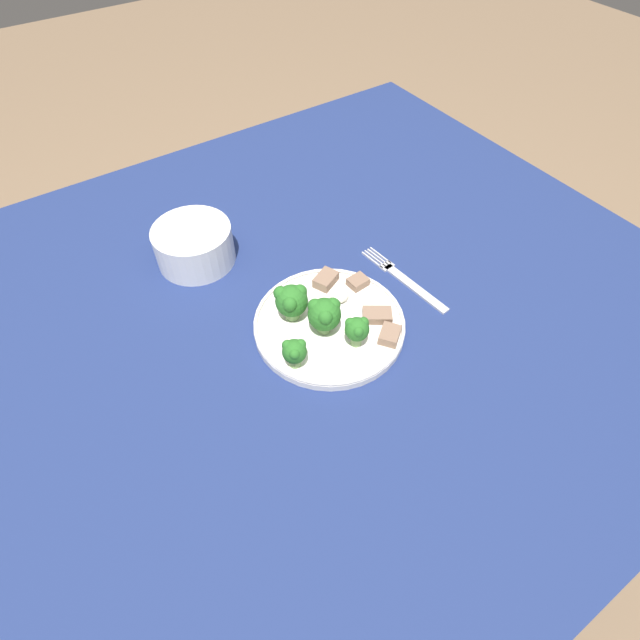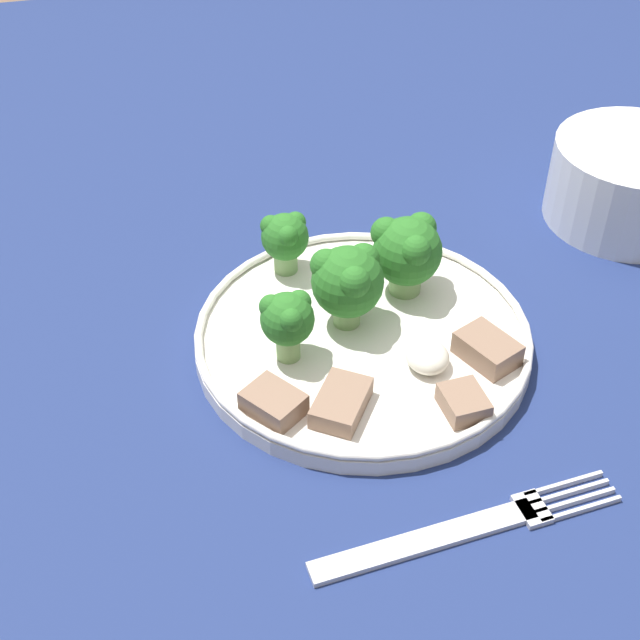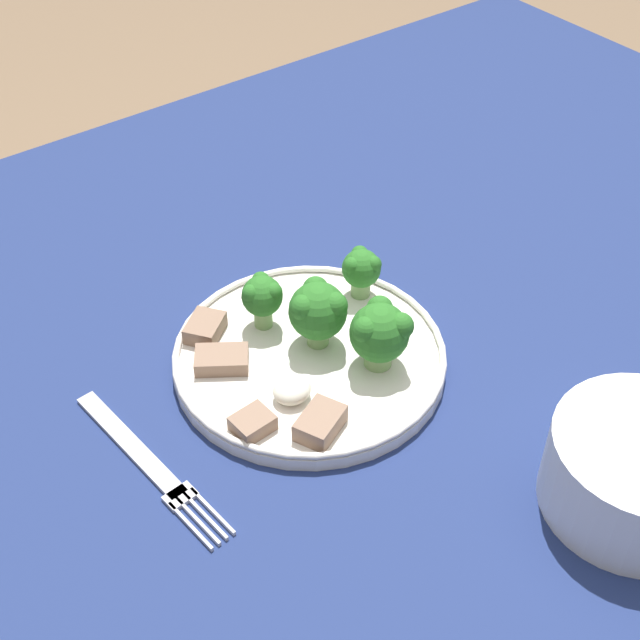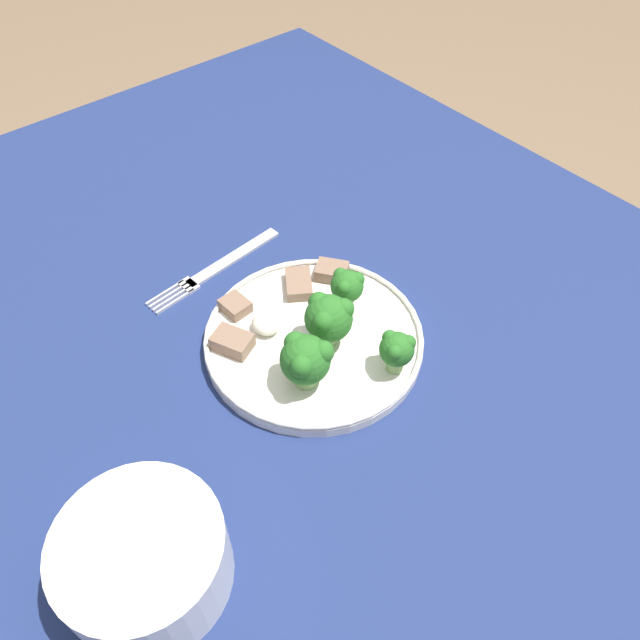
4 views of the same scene
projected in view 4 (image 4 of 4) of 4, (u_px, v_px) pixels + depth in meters
ground_plane at (307, 623)px, 1.18m from camera, size 8.00×8.00×0.00m
table at (298, 447)px, 0.69m from camera, size 1.37×1.11×0.74m
dinner_plate at (314, 338)px, 0.68m from camera, size 0.24×0.24×0.02m
fork at (217, 268)px, 0.76m from camera, size 0.04×0.19×0.00m
cream_bowl at (145, 560)px, 0.50m from camera, size 0.14×0.14×0.07m
broccoli_floret_near_rim_left at (329, 318)px, 0.65m from camera, size 0.05×0.05×0.06m
broccoli_floret_center_left at (397, 350)px, 0.63m from camera, size 0.04×0.04×0.05m
broccoli_floret_back_left at (305, 359)px, 0.61m from camera, size 0.05×0.05×0.06m
broccoli_floret_front_left at (347, 286)px, 0.68m from camera, size 0.04×0.04×0.05m
meat_slice_front_slice at (299, 284)px, 0.72m from camera, size 0.05×0.05×0.01m
meat_slice_middle_slice at (332, 271)px, 0.73m from camera, size 0.05×0.04×0.02m
meat_slice_rear_slice at (235, 306)px, 0.70m from camera, size 0.03×0.03×0.01m
meat_slice_edge_slice at (232, 342)px, 0.66m from camera, size 0.05×0.04×0.02m
sauce_dollop at (266, 324)px, 0.68m from camera, size 0.03×0.03×0.02m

